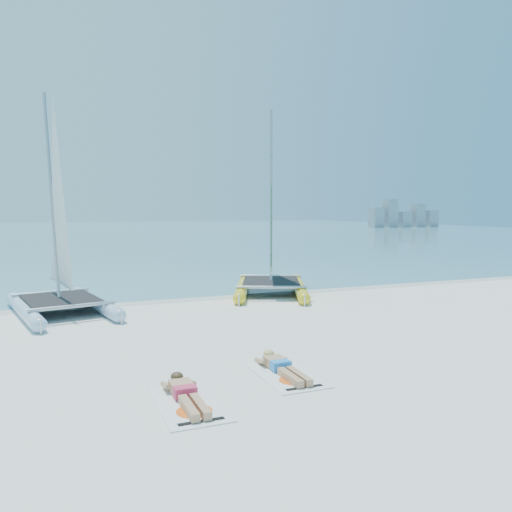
{
  "coord_description": "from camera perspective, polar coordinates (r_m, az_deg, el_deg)",
  "views": [
    {
      "loc": [
        -4.31,
        -11.47,
        3.1
      ],
      "look_at": [
        0.78,
        1.2,
        1.83
      ],
      "focal_mm": 35.0,
      "sensor_mm": 36.0,
      "label": 1
    }
  ],
  "objects": [
    {
      "name": "catamaran_blue",
      "position": [
        16.04,
        -21.66,
        1.3
      ],
      "size": [
        3.41,
        5.49,
        6.97
      ],
      "rotation": [
        0.0,
        0.0,
        0.2
      ],
      "color": "silver",
      "rests_on": "ground"
    },
    {
      "name": "towel_a",
      "position": [
        8.37,
        -7.71,
        -16.38
      ],
      "size": [
        1.0,
        1.85,
        0.02
      ],
      "primitive_type": "cube",
      "color": "white",
      "rests_on": "ground"
    },
    {
      "name": "wet_sand_strip",
      "position": [
        17.78,
        -7.56,
        -4.76
      ],
      "size": [
        140.0,
        1.4,
        0.01
      ],
      "primitive_type": "cube",
      "color": "silver",
      "rests_on": "ground"
    },
    {
      "name": "sunbather_b",
      "position": [
        9.76,
        2.95,
        -12.47
      ],
      "size": [
        0.37,
        1.73,
        0.26
      ],
      "color": "tan",
      "rests_on": "towel_b"
    },
    {
      "name": "ground",
      "position": [
        12.64,
        -1.28,
        -8.87
      ],
      "size": [
        140.0,
        140.0,
        0.0
      ],
      "primitive_type": "plane",
      "color": "silver",
      "rests_on": "ground"
    },
    {
      "name": "distant_skyline",
      "position": [
        93.63,
        16.43,
        4.38
      ],
      "size": [
        14.0,
        2.0,
        5.0
      ],
      "color": "#A1A9B1",
      "rests_on": "ground"
    },
    {
      "name": "sea",
      "position": [
        74.66,
        -18.61,
        2.66
      ],
      "size": [
        140.0,
        115.0,
        0.01
      ],
      "primitive_type": "cube",
      "color": "#7BB9CD",
      "rests_on": "ground"
    },
    {
      "name": "sunbather_a",
      "position": [
        8.5,
        -8.05,
        -15.24
      ],
      "size": [
        0.37,
        1.73,
        0.26
      ],
      "color": "tan",
      "rests_on": "towel_a"
    },
    {
      "name": "catamaran_yellow",
      "position": [
        18.94,
        1.73,
        2.81
      ],
      "size": [
        4.4,
        5.86,
        7.22
      ],
      "rotation": [
        0.0,
        0.0,
        -0.4
      ],
      "color": "yellow",
      "rests_on": "ground"
    },
    {
      "name": "towel_b",
      "position": [
        9.62,
        3.44,
        -13.41
      ],
      "size": [
        1.0,
        1.85,
        0.02
      ],
      "primitive_type": "cube",
      "color": "white",
      "rests_on": "ground"
    }
  ]
}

